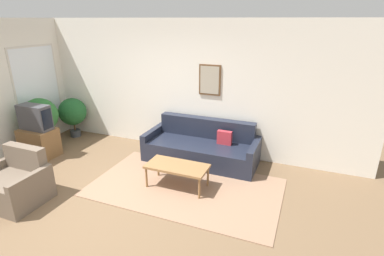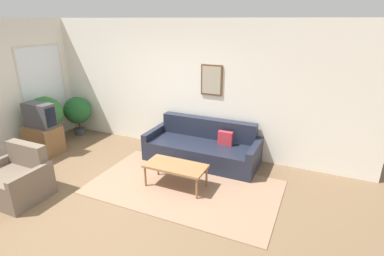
{
  "view_description": "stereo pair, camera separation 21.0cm",
  "coord_description": "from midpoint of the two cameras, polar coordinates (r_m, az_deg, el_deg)",
  "views": [
    {
      "loc": [
        2.73,
        -3.12,
        2.68
      ],
      "look_at": [
        0.86,
        1.52,
        0.85
      ],
      "focal_mm": 28.0,
      "sensor_mm": 36.0,
      "label": 1
    },
    {
      "loc": [
        2.92,
        -3.04,
        2.68
      ],
      "look_at": [
        0.86,
        1.52,
        0.85
      ],
      "focal_mm": 28.0,
      "sensor_mm": 36.0,
      "label": 2
    }
  ],
  "objects": [
    {
      "name": "ground_plane",
      "position": [
        4.97,
        -17.7,
        -13.66
      ],
      "size": [
        16.0,
        16.0,
        0.0
      ],
      "primitive_type": "plane",
      "color": "brown"
    },
    {
      "name": "potted_plant_tall",
      "position": [
        7.18,
        -27.7,
        2.0
      ],
      "size": [
        0.73,
        0.73,
        1.12
      ],
      "color": "slate",
      "rests_on": "ground_plane"
    },
    {
      "name": "potted_plant_by_window",
      "position": [
        7.64,
        -22.53,
        2.76
      ],
      "size": [
        0.64,
        0.64,
        0.94
      ],
      "color": "#383D42",
      "rests_on": "ground_plane"
    },
    {
      "name": "wall_back",
      "position": [
        6.36,
        -4.95,
        7.97
      ],
      "size": [
        8.0,
        0.09,
        2.7
      ],
      "color": "white",
      "rests_on": "ground_plane"
    },
    {
      "name": "tv_stand",
      "position": [
        6.93,
        -27.83,
        -2.47
      ],
      "size": [
        0.69,
        0.49,
        0.59
      ],
      "color": "brown",
      "rests_on": "ground_plane"
    },
    {
      "name": "coffee_table",
      "position": [
        5.01,
        -4.07,
        -7.48
      ],
      "size": [
        1.02,
        0.5,
        0.4
      ],
      "color": "olive",
      "rests_on": "ground_plane"
    },
    {
      "name": "armchair",
      "position": [
        5.48,
        -31.62,
        -9.14
      ],
      "size": [
        0.92,
        0.76,
        0.82
      ],
      "rotation": [
        0.0,
        0.0,
        -0.0
      ],
      "color": "#6B5B4C",
      "rests_on": "ground_plane"
    },
    {
      "name": "couch",
      "position": [
        5.95,
        0.89,
        -3.76
      ],
      "size": [
        2.21,
        0.9,
        0.8
      ],
      "color": "#1E2333",
      "rests_on": "ground_plane"
    },
    {
      "name": "tv",
      "position": [
        6.76,
        -28.56,
        1.8
      ],
      "size": [
        0.66,
        0.28,
        0.5
      ],
      "color": "#424247",
      "rests_on": "tv_stand"
    },
    {
      "name": "area_rug",
      "position": [
        5.15,
        -2.49,
        -11.2
      ],
      "size": [
        3.14,
        1.8,
        0.01
      ],
      "color": "#937056",
      "rests_on": "ground_plane"
    }
  ]
}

